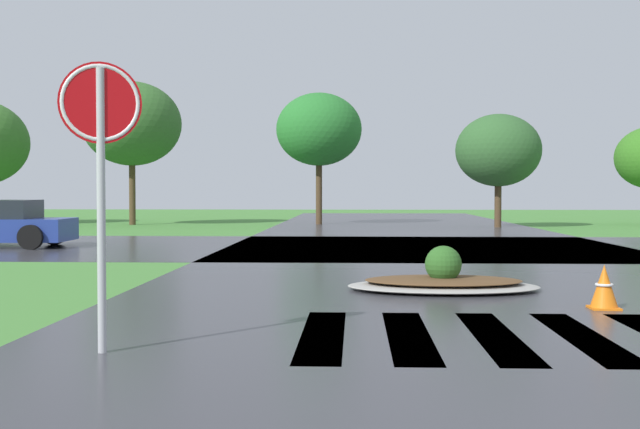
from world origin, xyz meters
The scene contains 7 objects.
asphalt_roadway centered at (0.00, 10.00, 0.00)m, with size 10.71×80.00×0.01m, color #35353A.
asphalt_cross_road centered at (0.00, 18.27, 0.00)m, with size 90.00×9.64×0.01m, color #35353A.
crosswalk_stripes centered at (0.00, 5.19, 0.00)m, with size 4.95×3.07×0.01m.
stop_sign centered at (-4.27, 4.16, 2.02)m, with size 0.72×0.31×2.71m.
median_island centered at (-0.57, 9.03, 0.14)m, with size 2.92×1.74×0.68m.
traffic_cone centered at (1.28, 7.17, 0.27)m, with size 0.37×0.37×0.57m.
background_treeline centered at (-5.26, 31.78, 3.75)m, with size 41.28×6.33×6.32m.
Camera 1 is at (-1.91, -3.16, 1.52)m, focal length 44.83 mm.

